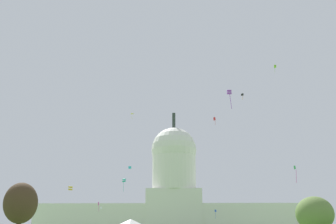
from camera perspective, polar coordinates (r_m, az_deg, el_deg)
capitol_building at (r=225.31m, az=0.84°, el=-12.26°), size 142.66×24.37×68.26m
tree_west_mid at (r=87.78m, az=-19.37°, el=-11.62°), size 7.70×8.01×12.59m
tree_east_near at (r=116.81m, az=19.29°, el=-12.92°), size 12.30×12.13×12.39m
kite_green_low at (r=95.29m, az=16.88°, el=-7.55°), size 0.64×0.69×3.75m
kite_red_high at (r=136.76m, az=6.34°, el=-0.99°), size 0.70×0.69×2.69m
kite_blue_low at (r=199.99m, az=6.47°, el=-13.31°), size 0.96×0.54×4.20m
kite_yellow_high at (r=200.80m, az=-4.96°, el=-0.30°), size 1.88×1.40×2.69m
kite_magenta_low at (r=171.46m, az=-9.41°, el=-12.27°), size 0.62×0.77×3.76m
kite_white_low at (r=166.29m, az=-9.08°, el=-12.74°), size 0.68×0.75×0.93m
kite_black_high at (r=132.35m, az=10.05°, el=2.33°), size 0.90×0.90×2.02m
kite_cyan_mid at (r=123.02m, az=-5.20°, el=-7.51°), size 0.83×0.07×0.75m
kite_violet_mid at (r=68.14m, az=8.31°, el=2.65°), size 0.71×0.77×3.31m
kite_gold_low at (r=139.95m, az=-13.11°, el=-10.05°), size 1.51×1.53×1.38m
kite_turquoise_mid at (r=141.95m, az=-5.98°, el=-9.23°), size 1.23×1.25×4.33m
kite_lime_high at (r=145.16m, az=14.33°, el=6.01°), size 0.77×0.81×2.59m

